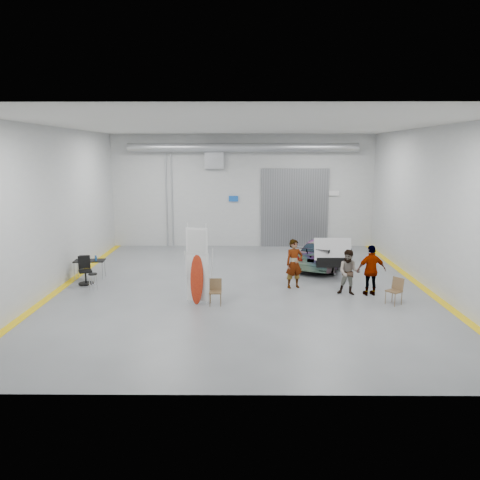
{
  "coord_description": "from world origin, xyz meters",
  "views": [
    {
      "loc": [
        0.03,
        -17.12,
        5.07
      ],
      "look_at": [
        -0.1,
        1.79,
        1.5
      ],
      "focal_mm": 35.0,
      "sensor_mm": 36.0,
      "label": 1
    }
  ],
  "objects_px": {
    "person_b": "(349,272)",
    "folding_chair_near": "(215,297)",
    "person_a": "(294,264)",
    "work_table": "(88,260)",
    "folding_chair_far": "(394,296)",
    "shop_stool": "(93,282)",
    "person_c": "(371,270)",
    "sedan_car": "(324,253)",
    "office_chair": "(86,272)",
    "surfboard_display": "(199,272)"
  },
  "relations": [
    {
      "from": "sedan_car",
      "to": "person_a",
      "type": "distance_m",
      "value": 3.77
    },
    {
      "from": "sedan_car",
      "to": "work_table",
      "type": "xyz_separation_m",
      "value": [
        -9.92,
        -2.08,
        0.12
      ]
    },
    {
      "from": "surfboard_display",
      "to": "folding_chair_far",
      "type": "distance_m",
      "value": 6.62
    },
    {
      "from": "surfboard_display",
      "to": "work_table",
      "type": "height_order",
      "value": "surfboard_display"
    },
    {
      "from": "person_a",
      "to": "person_b",
      "type": "xyz_separation_m",
      "value": [
        1.88,
        -0.87,
        -0.11
      ]
    },
    {
      "from": "work_table",
      "to": "person_a",
      "type": "bearing_deg",
      "value": -8.76
    },
    {
      "from": "shop_stool",
      "to": "work_table",
      "type": "height_order",
      "value": "work_table"
    },
    {
      "from": "shop_stool",
      "to": "office_chair",
      "type": "relative_size",
      "value": 0.6
    },
    {
      "from": "surfboard_display",
      "to": "folding_chair_near",
      "type": "bearing_deg",
      "value": 3.6
    },
    {
      "from": "person_b",
      "to": "folding_chair_far",
      "type": "relative_size",
      "value": 1.82
    },
    {
      "from": "sedan_car",
      "to": "folding_chair_near",
      "type": "bearing_deg",
      "value": 74.77
    },
    {
      "from": "office_chair",
      "to": "shop_stool",
      "type": "bearing_deg",
      "value": -82.5
    },
    {
      "from": "folding_chair_near",
      "to": "work_table",
      "type": "xyz_separation_m",
      "value": [
        -5.36,
        3.32,
        0.49
      ]
    },
    {
      "from": "surfboard_display",
      "to": "shop_stool",
      "type": "height_order",
      "value": "surfboard_display"
    },
    {
      "from": "sedan_car",
      "to": "person_a",
      "type": "relative_size",
      "value": 2.36
    },
    {
      "from": "surfboard_display",
      "to": "folding_chair_near",
      "type": "xyz_separation_m",
      "value": [
        0.56,
        -0.11,
        -0.85
      ]
    },
    {
      "from": "person_b",
      "to": "office_chair",
      "type": "bearing_deg",
      "value": -172.0
    },
    {
      "from": "office_chair",
      "to": "person_a",
      "type": "bearing_deg",
      "value": -27.91
    },
    {
      "from": "person_b",
      "to": "surfboard_display",
      "type": "bearing_deg",
      "value": -152.98
    },
    {
      "from": "person_b",
      "to": "person_c",
      "type": "bearing_deg",
      "value": 11.82
    },
    {
      "from": "folding_chair_near",
      "to": "folding_chair_far",
      "type": "distance_m",
      "value": 6.01
    },
    {
      "from": "person_b",
      "to": "folding_chair_far",
      "type": "bearing_deg",
      "value": -24.92
    },
    {
      "from": "folding_chair_near",
      "to": "folding_chair_far",
      "type": "height_order",
      "value": "folding_chair_far"
    },
    {
      "from": "person_c",
      "to": "work_table",
      "type": "relative_size",
      "value": 1.46
    },
    {
      "from": "folding_chair_near",
      "to": "work_table",
      "type": "bearing_deg",
      "value": 147.3
    },
    {
      "from": "surfboard_display",
      "to": "office_chair",
      "type": "bearing_deg",
      "value": 167.54
    },
    {
      "from": "surfboard_display",
      "to": "office_chair",
      "type": "distance_m",
      "value": 5.24
    },
    {
      "from": "folding_chair_far",
      "to": "shop_stool",
      "type": "xyz_separation_m",
      "value": [
        -10.65,
        1.54,
        0.04
      ]
    },
    {
      "from": "person_b",
      "to": "folding_chair_near",
      "type": "height_order",
      "value": "person_b"
    },
    {
      "from": "sedan_car",
      "to": "person_c",
      "type": "xyz_separation_m",
      "value": [
        0.94,
        -4.26,
        0.28
      ]
    },
    {
      "from": "person_c",
      "to": "office_chair",
      "type": "xyz_separation_m",
      "value": [
        -10.69,
        1.36,
        -0.44
      ]
    },
    {
      "from": "sedan_car",
      "to": "surfboard_display",
      "type": "relative_size",
      "value": 1.59
    },
    {
      "from": "surfboard_display",
      "to": "person_b",
      "type": "bearing_deg",
      "value": 26.34
    },
    {
      "from": "sedan_car",
      "to": "shop_stool",
      "type": "distance_m",
      "value": 9.94
    },
    {
      "from": "sedan_car",
      "to": "person_a",
      "type": "bearing_deg",
      "value": 87.88
    },
    {
      "from": "person_a",
      "to": "folding_chair_far",
      "type": "xyz_separation_m",
      "value": [
        3.16,
        -1.96,
        -0.65
      ]
    },
    {
      "from": "sedan_car",
      "to": "shop_stool",
      "type": "height_order",
      "value": "sedan_car"
    },
    {
      "from": "person_c",
      "to": "folding_chair_near",
      "type": "relative_size",
      "value": 2.11
    },
    {
      "from": "sedan_car",
      "to": "person_a",
      "type": "xyz_separation_m",
      "value": [
        -1.71,
        -3.34,
        0.29
      ]
    },
    {
      "from": "surfboard_display",
      "to": "person_c",
      "type": "bearing_deg",
      "value": 24.43
    },
    {
      "from": "person_a",
      "to": "folding_chair_far",
      "type": "distance_m",
      "value": 3.77
    },
    {
      "from": "person_c",
      "to": "office_chair",
      "type": "height_order",
      "value": "person_c"
    },
    {
      "from": "person_a",
      "to": "shop_stool",
      "type": "height_order",
      "value": "person_a"
    },
    {
      "from": "shop_stool",
      "to": "person_a",
      "type": "bearing_deg",
      "value": 3.15
    },
    {
      "from": "work_table",
      "to": "sedan_car",
      "type": "bearing_deg",
      "value": 11.81
    },
    {
      "from": "person_c",
      "to": "work_table",
      "type": "bearing_deg",
      "value": -18.33
    },
    {
      "from": "person_c",
      "to": "shop_stool",
      "type": "bearing_deg",
      "value": -9.81
    },
    {
      "from": "person_a",
      "to": "shop_stool",
      "type": "bearing_deg",
      "value": 164.35
    },
    {
      "from": "surfboard_display",
      "to": "shop_stool",
      "type": "bearing_deg",
      "value": 174.31
    },
    {
      "from": "person_c",
      "to": "work_table",
      "type": "height_order",
      "value": "person_c"
    }
  ]
}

